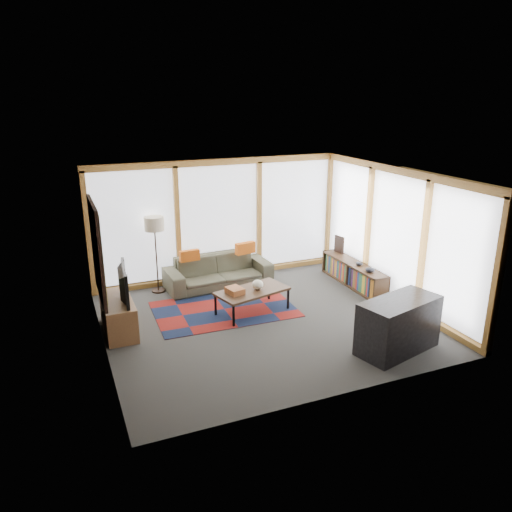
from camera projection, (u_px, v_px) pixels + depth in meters
name	position (u px, v px, depth m)	size (l,w,h in m)	color
ground	(265.00, 321.00, 8.92)	(5.50, 5.50, 0.00)	#2A2A28
room_envelope	(278.00, 227.00, 9.12)	(5.52, 5.02, 2.62)	#483B36
rug	(224.00, 309.00, 9.39)	(2.58, 1.66, 0.01)	maroon
sofa	(218.00, 271.00, 10.46)	(2.21, 0.86, 0.64)	#3E3E2F
pillow_left	(190.00, 255.00, 10.07)	(0.41, 0.12, 0.22)	#BB5314
pillow_right	(245.00, 248.00, 10.53)	(0.44, 0.13, 0.24)	#BB5314
floor_lamp	(156.00, 255.00, 10.01)	(0.40, 0.40, 1.57)	black
coffee_table	(252.00, 301.00, 9.21)	(1.32, 0.66, 0.44)	#372415
book_stack	(235.00, 291.00, 8.98)	(0.25, 0.32, 0.11)	#955027
vase	(258.00, 285.00, 9.15)	(0.21, 0.21, 0.18)	beige
bookshelf	(353.00, 274.00, 10.51)	(0.36, 2.00, 0.50)	#372415
bowl_a	(370.00, 270.00, 9.88)	(0.19, 0.19, 0.09)	black
bowl_b	(359.00, 264.00, 10.27)	(0.15, 0.15, 0.07)	black
shelf_picture	(339.00, 244.00, 11.04)	(0.04, 0.29, 0.38)	black
tv_console	(118.00, 316.00, 8.44)	(0.49, 1.17, 0.58)	brown
television	(119.00, 283.00, 8.26)	(1.01, 0.13, 0.58)	black
bar_counter	(398.00, 325.00, 7.79)	(1.35, 0.63, 0.85)	black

